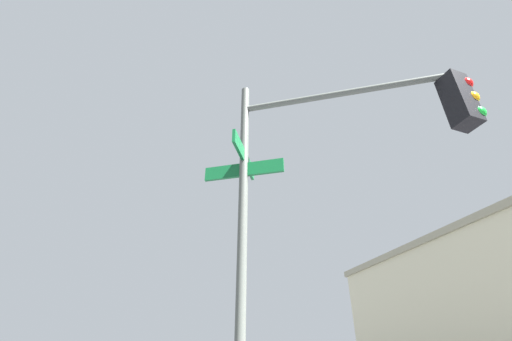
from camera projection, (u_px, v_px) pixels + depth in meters
The scene contains 1 object.
traffic_signal_near at pixel (347, 158), 4.39m from camera, with size 2.21×3.04×5.14m.
Camera 1 is at (-3.49, -7.91, 1.21)m, focal length 24.18 mm.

